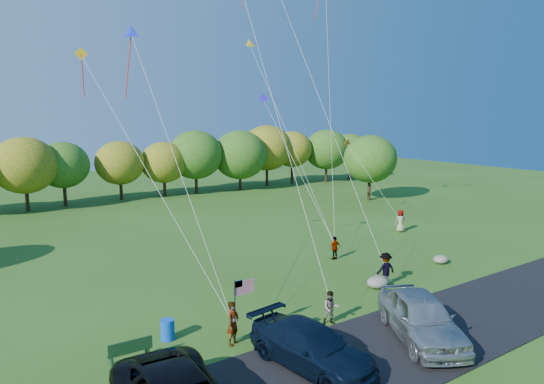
{
  "coord_description": "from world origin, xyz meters",
  "views": [
    {
      "loc": [
        -15.94,
        -16.91,
        9.67
      ],
      "look_at": [
        -0.34,
        6.0,
        5.25
      ],
      "focal_mm": 32.0,
      "sensor_mm": 36.0,
      "label": 1
    }
  ],
  "objects_px": {
    "flyer_c": "(385,269)",
    "flyer_a": "(233,323)",
    "trash_barrel": "(168,330)",
    "minivan_silver": "(421,317)",
    "flyer_b": "(331,308)",
    "flyer_d": "(335,248)",
    "flyer_e": "(400,221)",
    "park_bench": "(130,350)",
    "minivan_navy": "(311,347)"
  },
  "relations": [
    {
      "from": "minivan_silver",
      "to": "park_bench",
      "type": "xyz_separation_m",
      "value": [
        -11.03,
        5.16,
        -0.55
      ]
    },
    {
      "from": "flyer_e",
      "to": "flyer_d",
      "type": "bearing_deg",
      "value": 40.61
    },
    {
      "from": "minivan_silver",
      "to": "flyer_e",
      "type": "distance_m",
      "value": 20.12
    },
    {
      "from": "flyer_a",
      "to": "flyer_e",
      "type": "bearing_deg",
      "value": -6.58
    },
    {
      "from": "flyer_b",
      "to": "flyer_e",
      "type": "xyz_separation_m",
      "value": [
        16.76,
        10.45,
        0.13
      ]
    },
    {
      "from": "flyer_d",
      "to": "park_bench",
      "type": "height_order",
      "value": "flyer_d"
    },
    {
      "from": "minivan_navy",
      "to": "trash_barrel",
      "type": "height_order",
      "value": "minivan_navy"
    },
    {
      "from": "flyer_c",
      "to": "trash_barrel",
      "type": "bearing_deg",
      "value": 6.84
    },
    {
      "from": "minivan_silver",
      "to": "flyer_c",
      "type": "distance_m",
      "value": 6.84
    },
    {
      "from": "flyer_e",
      "to": "trash_barrel",
      "type": "bearing_deg",
      "value": 42.55
    },
    {
      "from": "minivan_navy",
      "to": "flyer_b",
      "type": "bearing_deg",
      "value": 30.45
    },
    {
      "from": "minivan_silver",
      "to": "park_bench",
      "type": "height_order",
      "value": "minivan_silver"
    },
    {
      "from": "flyer_d",
      "to": "park_bench",
      "type": "xyz_separation_m",
      "value": [
        -15.92,
        -5.91,
        -0.28
      ]
    },
    {
      "from": "minivan_silver",
      "to": "flyer_b",
      "type": "bearing_deg",
      "value": 150.76
    },
    {
      "from": "flyer_b",
      "to": "park_bench",
      "type": "height_order",
      "value": "flyer_b"
    },
    {
      "from": "flyer_c",
      "to": "park_bench",
      "type": "distance_m",
      "value": 14.93
    },
    {
      "from": "minivan_navy",
      "to": "trash_barrel",
      "type": "bearing_deg",
      "value": 116.22
    },
    {
      "from": "flyer_a",
      "to": "flyer_c",
      "type": "distance_m",
      "value": 10.88
    },
    {
      "from": "flyer_c",
      "to": "flyer_a",
      "type": "bearing_deg",
      "value": 16.82
    },
    {
      "from": "flyer_a",
      "to": "flyer_c",
      "type": "bearing_deg",
      "value": -23.3
    },
    {
      "from": "flyer_b",
      "to": "trash_barrel",
      "type": "distance_m",
      "value": 7.44
    },
    {
      "from": "flyer_c",
      "to": "flyer_d",
      "type": "distance_m",
      "value": 5.54
    },
    {
      "from": "flyer_c",
      "to": "trash_barrel",
      "type": "height_order",
      "value": "flyer_c"
    },
    {
      "from": "flyer_b",
      "to": "flyer_c",
      "type": "distance_m",
      "value": 6.44
    },
    {
      "from": "flyer_e",
      "to": "park_bench",
      "type": "bearing_deg",
      "value": 43.36
    },
    {
      "from": "park_bench",
      "to": "trash_barrel",
      "type": "height_order",
      "value": "park_bench"
    },
    {
      "from": "flyer_a",
      "to": "flyer_e",
      "type": "distance_m",
      "value": 23.56
    },
    {
      "from": "park_bench",
      "to": "trash_barrel",
      "type": "distance_m",
      "value": 2.24
    },
    {
      "from": "flyer_a",
      "to": "park_bench",
      "type": "bearing_deg",
      "value": 136.52
    },
    {
      "from": "flyer_a",
      "to": "flyer_c",
      "type": "height_order",
      "value": "flyer_c"
    },
    {
      "from": "trash_barrel",
      "to": "flyer_a",
      "type": "bearing_deg",
      "value": -42.85
    },
    {
      "from": "minivan_silver",
      "to": "flyer_a",
      "type": "xyz_separation_m",
      "value": [
        -6.9,
        4.23,
        -0.11
      ]
    },
    {
      "from": "minivan_navy",
      "to": "flyer_c",
      "type": "height_order",
      "value": "flyer_c"
    },
    {
      "from": "flyer_b",
      "to": "flyer_d",
      "type": "bearing_deg",
      "value": 74.84
    },
    {
      "from": "flyer_c",
      "to": "trash_barrel",
      "type": "distance_m",
      "value": 12.95
    },
    {
      "from": "flyer_d",
      "to": "park_bench",
      "type": "bearing_deg",
      "value": 21.14
    },
    {
      "from": "minivan_navy",
      "to": "flyer_e",
      "type": "relative_size",
      "value": 2.99
    },
    {
      "from": "flyer_a",
      "to": "minivan_silver",
      "type": "bearing_deg",
      "value": -62.15
    },
    {
      "from": "flyer_a",
      "to": "flyer_d",
      "type": "distance_m",
      "value": 13.64
    },
    {
      "from": "minivan_silver",
      "to": "trash_barrel",
      "type": "relative_size",
      "value": 6.48
    },
    {
      "from": "minivan_silver",
      "to": "flyer_b",
      "type": "relative_size",
      "value": 3.66
    },
    {
      "from": "minivan_silver",
      "to": "flyer_e",
      "type": "xyz_separation_m",
      "value": [
        14.6,
        13.85,
        -0.13
      ]
    },
    {
      "from": "flyer_a",
      "to": "flyer_d",
      "type": "relative_size",
      "value": 1.2
    },
    {
      "from": "flyer_e",
      "to": "flyer_b",
      "type": "bearing_deg",
      "value": 56.59
    },
    {
      "from": "flyer_b",
      "to": "minivan_navy",
      "type": "bearing_deg",
      "value": -114.13
    },
    {
      "from": "flyer_b",
      "to": "flyer_c",
      "type": "bearing_deg",
      "value": 47.64
    },
    {
      "from": "minivan_navy",
      "to": "flyer_a",
      "type": "distance_m",
      "value": 3.72
    },
    {
      "from": "flyer_b",
      "to": "trash_barrel",
      "type": "xyz_separation_m",
      "value": [
        -6.88,
        2.81,
        -0.35
      ]
    },
    {
      "from": "minivan_silver",
      "to": "trash_barrel",
      "type": "distance_m",
      "value": 10.99
    },
    {
      "from": "flyer_c",
      "to": "park_bench",
      "type": "height_order",
      "value": "flyer_c"
    }
  ]
}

